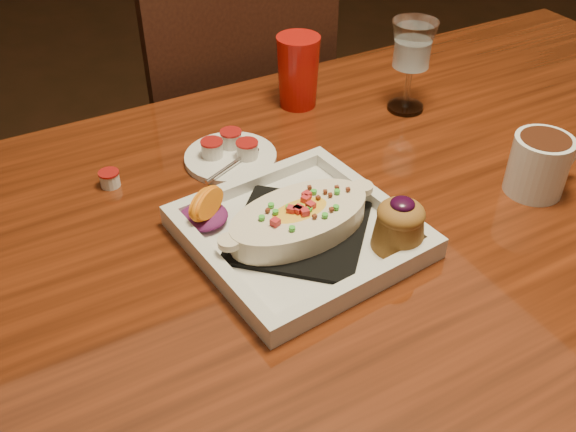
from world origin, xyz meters
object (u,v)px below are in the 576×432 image
table (398,252)px  plate (309,226)px  coffee_mug (541,162)px  goblet (412,50)px  red_tumbler (298,72)px  saucer (230,155)px  chair_far (228,143)px

table → plate: (-0.17, -0.01, 0.12)m
coffee_mug → goblet: goblet is taller
red_tumbler → table: bearing=-91.5°
coffee_mug → goblet: 0.29m
goblet → saucer: bearing=-179.5°
table → goblet: bearing=52.8°
table → chair_far: chair_far is taller
table → plate: plate is taller
table → goblet: goblet is taller
chair_far → coffee_mug: size_ratio=8.01×
plate → goblet: 0.41m
red_tumbler → saucer: bearing=-149.1°
plate → coffee_mug: 0.35m
chair_far → saucer: chair_far is taller
plate → red_tumbler: (0.17, 0.33, 0.04)m
coffee_mug → red_tumbler: (-0.17, 0.39, 0.01)m
plate → saucer: (-0.01, 0.22, -0.01)m
saucer → chair_far: bearing=67.5°
table → coffee_mug: coffee_mug is taller
chair_far → plate: bearing=75.5°
chair_far → plate: (-0.17, -0.64, 0.27)m
goblet → red_tumbler: bearing=145.9°
chair_far → saucer: size_ratio=6.56×
plate → goblet: bearing=28.9°
chair_far → plate: 0.71m
plate → red_tumbler: red_tumbler is taller
table → goblet: size_ratio=9.55×
plate → saucer: bearing=86.1°
goblet → red_tumbler: 0.19m
coffee_mug → red_tumbler: 0.43m
plate → saucer: plate is taller
chair_far → goblet: chair_far is taller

